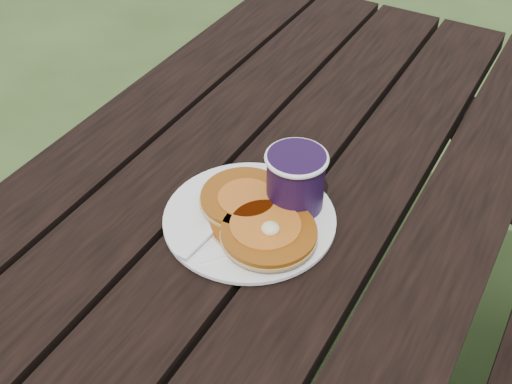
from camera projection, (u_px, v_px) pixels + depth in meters
The scene contains 5 objects.
plate at pixel (250, 219), 0.97m from camera, with size 0.26×0.26×0.01m, color white.
pancake_stack at pixel (257, 217), 0.95m from camera, with size 0.21×0.18×0.04m.
knife at pixel (257, 243), 0.93m from camera, with size 0.02×0.18×0.01m, color white.
fork at pixel (205, 235), 0.93m from camera, with size 0.03×0.16×0.01m, color white, non-canonical shape.
coffee_cup at pixel (296, 180), 0.96m from camera, with size 0.10×0.10×0.11m.
Camera 1 is at (0.38, -0.52, 1.43)m, focal length 45.00 mm.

